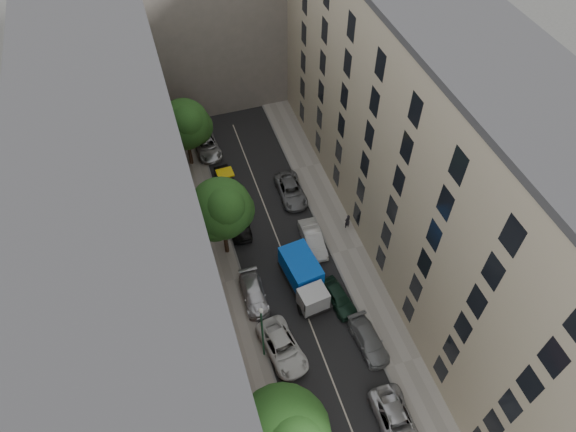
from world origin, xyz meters
name	(u,v)px	position (x,y,z in m)	size (l,w,h in m)	color
ground	(288,266)	(0.00, 0.00, 0.00)	(120.00, 120.00, 0.00)	#4C4C49
road_surface	(288,266)	(0.00, 0.00, 0.01)	(8.00, 44.00, 0.02)	black
sidewalk_left	(225,282)	(-5.50, 0.00, 0.07)	(3.00, 44.00, 0.15)	gray
sidewalk_right	(348,250)	(5.50, 0.00, 0.07)	(3.00, 44.00, 0.15)	gray
building_left	(131,222)	(-11.00, 0.00, 10.00)	(8.00, 44.00, 20.00)	#4C4A47
building_right	(427,153)	(11.00, 0.00, 10.00)	(8.00, 44.00, 20.00)	tan
building_endcap	(208,11)	(0.00, 28.00, 9.00)	(18.00, 12.00, 18.00)	slate
tarp_truck	(304,277)	(0.60, -2.41, 1.49)	(2.94, 6.08, 2.70)	black
car_left_1	(306,421)	(-2.85, -13.01, 0.74)	(1.57, 4.50, 1.48)	#4B0F18
car_left_2	(282,347)	(-2.80, -7.37, 0.72)	(2.40, 5.20, 1.45)	silver
car_left_3	(254,294)	(-3.60, -2.20, 0.65)	(1.83, 4.50, 1.31)	#BCBCC1
car_left_4	(240,222)	(-2.80, 5.40, 0.76)	(1.78, 4.43, 1.51)	black
car_left_5	(226,181)	(-2.80, 11.00, 0.67)	(1.42, 4.06, 1.34)	black
car_left_6	(206,145)	(-3.54, 16.60, 0.71)	(2.36, 5.12, 1.42)	#B0B1B5
car_right_0	(396,423)	(2.92, -15.00, 0.73)	(2.42, 5.26, 1.46)	#BBBCC0
car_right_1	(369,341)	(3.60, -8.80, 0.64)	(1.80, 4.44, 1.29)	slate
car_right_2	(339,298)	(2.80, -4.60, 0.69)	(1.62, 4.03, 1.37)	black
car_right_3	(313,239)	(2.80, 1.60, 0.74)	(1.56, 4.48, 1.48)	silver
car_right_4	(291,191)	(2.80, 7.80, 0.69)	(2.29, 4.97, 1.38)	slate
tree_mid	(223,210)	(-4.50, 3.00, 5.61)	(5.36, 5.09, 8.29)	#382619
tree_far	(186,126)	(-5.36, 14.96, 5.00)	(5.18, 4.89, 7.48)	#382619
lamp_post	(262,328)	(-4.20, -7.20, 4.22)	(0.36, 0.36, 6.63)	#185432
pedestrian	(347,221)	(6.40, 2.45, 0.93)	(0.57, 0.37, 1.57)	black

